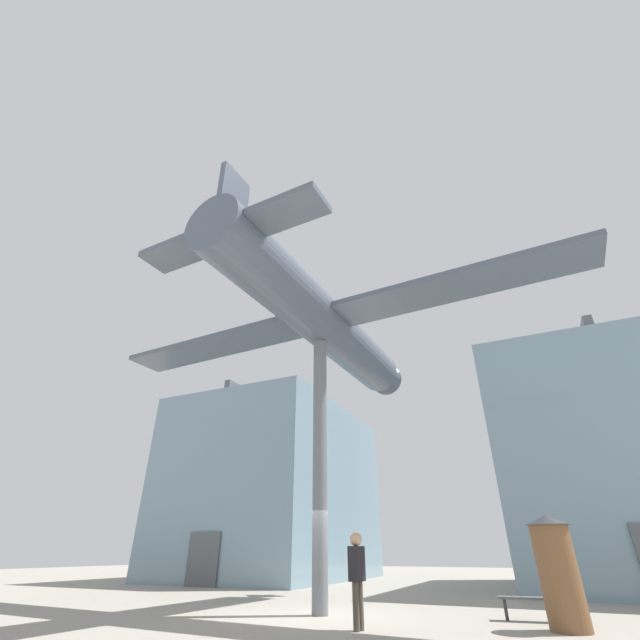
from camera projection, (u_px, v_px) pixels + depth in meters
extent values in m
plane|color=gray|center=(320.00, 616.00, 11.10)|extent=(80.00, 80.00, 0.00)
cube|color=#7593A3|center=(276.00, 491.00, 27.28)|extent=(9.51, 12.89, 9.69)
cube|color=#51565B|center=(279.00, 412.00, 29.73)|extent=(0.36, 12.25, 0.60)
cube|color=#51565B|center=(203.00, 559.00, 20.34)|extent=(1.80, 0.12, 2.30)
cube|color=#7593A3|center=(611.00, 471.00, 20.42)|extent=(9.51, 12.89, 9.69)
cube|color=#51565B|center=(579.00, 370.00, 22.87)|extent=(0.36, 12.25, 0.60)
cylinder|color=slate|center=(320.00, 459.00, 12.97)|extent=(0.44, 0.44, 7.88)
cylinder|color=#4C5666|center=(320.00, 320.00, 15.26)|extent=(2.31, 11.83, 1.73)
cube|color=#4C5666|center=(320.00, 320.00, 15.26)|extent=(17.65, 2.54, 0.18)
cube|color=#4C5666|center=(229.00, 234.00, 11.30)|extent=(5.67, 1.28, 0.18)
cube|color=#4C5666|center=(233.00, 202.00, 11.82)|extent=(0.23, 1.11, 2.11)
cone|color=#4C5666|center=(383.00, 377.00, 20.23)|extent=(1.52, 1.10, 1.47)
sphere|color=black|center=(388.00, 381.00, 20.77)|extent=(0.44, 0.44, 0.44)
cylinder|color=#4C4238|center=(360.00, 605.00, 9.24)|extent=(0.14, 0.14, 0.89)
cylinder|color=#4C4238|center=(356.00, 606.00, 9.11)|extent=(0.14, 0.14, 0.89)
cube|color=black|center=(357.00, 563.00, 9.55)|extent=(0.29, 0.43, 0.69)
sphere|color=tan|center=(356.00, 539.00, 9.78)|extent=(0.28, 0.28, 0.28)
cube|color=#4C4C51|center=(529.00, 598.00, 10.38)|extent=(1.48, 0.60, 0.05)
cylinder|color=#333338|center=(506.00, 610.00, 10.40)|extent=(0.08, 0.08, 0.45)
cylinder|color=#333338|center=(557.00, 611.00, 10.11)|extent=(0.08, 0.08, 0.45)
cylinder|color=brown|center=(559.00, 576.00, 9.29)|extent=(0.82, 0.82, 2.01)
cone|color=#2D2D33|center=(546.00, 520.00, 9.81)|extent=(0.95, 0.95, 0.21)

